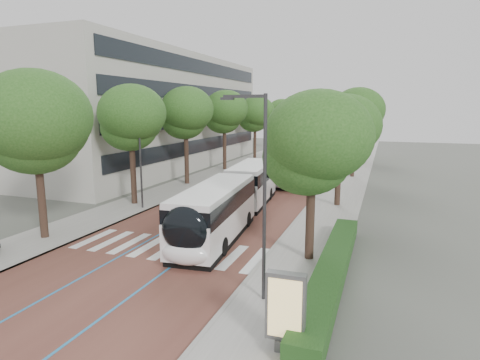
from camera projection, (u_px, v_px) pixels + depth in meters
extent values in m
plane|color=#51544C|center=(156.00, 255.00, 21.04)|extent=(160.00, 160.00, 0.00)
cube|color=brown|center=(304.00, 161.00, 58.01)|extent=(11.00, 140.00, 0.02)
cube|color=gray|center=(255.00, 158.00, 60.53)|extent=(4.00, 140.00, 0.12)
cube|color=gray|center=(358.00, 163.00, 55.48)|extent=(4.00, 140.00, 0.12)
cube|color=gray|center=(267.00, 159.00, 59.89)|extent=(0.20, 140.00, 0.14)
cube|color=gray|center=(344.00, 162.00, 56.12)|extent=(0.20, 140.00, 0.14)
cube|color=silver|center=(94.00, 238.00, 23.57)|extent=(0.55, 3.60, 0.01)
cube|color=silver|center=(112.00, 241.00, 23.15)|extent=(0.55, 3.60, 0.01)
cube|color=silver|center=(130.00, 243.00, 22.73)|extent=(0.55, 3.60, 0.01)
cube|color=silver|center=(149.00, 246.00, 22.31)|extent=(0.55, 3.60, 0.01)
cube|color=silver|center=(169.00, 248.00, 21.89)|extent=(0.55, 3.60, 0.01)
cube|color=silver|center=(189.00, 251.00, 21.47)|extent=(0.55, 3.60, 0.01)
cube|color=silver|center=(211.00, 254.00, 21.05)|extent=(0.55, 3.60, 0.01)
cube|color=silver|center=(233.00, 257.00, 20.62)|extent=(0.55, 3.60, 0.01)
cube|color=silver|center=(256.00, 260.00, 20.20)|extent=(0.55, 3.60, 0.01)
cube|color=teal|center=(293.00, 160.00, 58.55)|extent=(0.12, 126.00, 0.01)
cube|color=teal|center=(315.00, 161.00, 57.47)|extent=(0.12, 126.00, 0.01)
cube|color=#A09E95|center=(139.00, 112.00, 52.25)|extent=(18.00, 40.00, 14.00)
cube|color=black|center=(203.00, 145.00, 49.91)|extent=(0.12, 38.00, 1.60)
cube|color=black|center=(202.00, 119.00, 49.34)|extent=(0.12, 38.00, 1.60)
cube|color=black|center=(202.00, 93.00, 48.77)|extent=(0.12, 38.00, 1.60)
cube|color=black|center=(201.00, 67.00, 48.23)|extent=(0.12, 38.00, 1.60)
cube|color=#193D15|center=(332.00, 269.00, 17.88)|extent=(1.20, 14.00, 0.80)
cylinder|color=#333235|center=(265.00, 201.00, 15.24)|extent=(0.14, 0.14, 8.00)
cube|color=#333235|center=(245.00, 96.00, 14.81)|extent=(1.70, 0.12, 0.12)
cube|color=#333235|center=(227.00, 99.00, 15.06)|extent=(0.50, 0.20, 0.10)
cylinder|color=#333235|center=(339.00, 145.00, 38.35)|extent=(0.14, 0.14, 8.00)
cube|color=#333235|center=(332.00, 103.00, 37.92)|extent=(1.70, 0.12, 0.12)
cube|color=#333235|center=(325.00, 104.00, 38.17)|extent=(0.50, 0.20, 0.10)
cylinder|color=#333235|center=(140.00, 155.00, 29.75)|extent=(0.14, 0.14, 8.00)
cylinder|color=black|center=(42.00, 200.00, 23.15)|extent=(0.44, 0.44, 4.63)
ellipsoid|color=#1F4B18|center=(35.00, 127.00, 22.40)|extent=(6.10, 6.10, 5.18)
cylinder|color=black|center=(133.00, 176.00, 31.47)|extent=(0.44, 0.44, 4.69)
ellipsoid|color=#1F4B18|center=(131.00, 121.00, 30.71)|extent=(5.13, 5.13, 4.36)
cylinder|color=black|center=(187.00, 160.00, 39.77)|extent=(0.44, 0.44, 4.87)
ellipsoid|color=#1F4B18|center=(186.00, 115.00, 38.98)|extent=(5.14, 5.14, 4.37)
cylinder|color=black|center=(225.00, 150.00, 49.02)|extent=(0.44, 0.44, 4.87)
ellipsoid|color=#1F4B18|center=(224.00, 114.00, 48.23)|extent=(5.24, 5.24, 4.46)
cylinder|color=black|center=(255.00, 144.00, 60.14)|extent=(0.44, 0.44, 4.57)
ellipsoid|color=#1F4B18|center=(255.00, 116.00, 59.40)|extent=(5.38, 5.38, 4.57)
cylinder|color=black|center=(280.00, 137.00, 74.01)|extent=(0.44, 0.44, 4.48)
ellipsoid|color=#1F4B18|center=(280.00, 115.00, 73.29)|extent=(5.32, 5.32, 4.52)
cylinder|color=black|center=(310.00, 222.00, 19.93)|extent=(0.44, 0.44, 4.04)
ellipsoid|color=#1F4B18|center=(312.00, 148.00, 19.28)|extent=(5.15, 5.15, 4.38)
cylinder|color=black|center=(338.00, 181.00, 31.02)|extent=(0.44, 0.44, 4.05)
ellipsoid|color=#1F4B18|center=(340.00, 133.00, 30.37)|extent=(5.49, 5.49, 4.67)
cylinder|color=black|center=(353.00, 156.00, 43.90)|extent=(0.44, 0.44, 4.80)
ellipsoid|color=#1F4B18|center=(355.00, 116.00, 43.12)|extent=(5.63, 5.63, 4.79)
cylinder|color=black|center=(362.00, 146.00, 58.75)|extent=(0.44, 0.44, 4.12)
ellipsoid|color=#1F4B18|center=(363.00, 120.00, 58.08)|extent=(4.88, 4.88, 4.15)
cylinder|color=black|center=(238.00, 193.00, 27.89)|extent=(2.37, 1.11, 2.30)
cube|color=white|center=(216.00, 219.00, 23.10)|extent=(3.37, 9.55, 1.82)
cube|color=black|center=(215.00, 200.00, 22.90)|extent=(3.39, 9.37, 0.97)
cube|color=silver|center=(215.00, 189.00, 22.78)|extent=(3.30, 9.36, 0.31)
cube|color=black|center=(216.00, 237.00, 23.30)|extent=(3.29, 9.18, 0.35)
cube|color=white|center=(252.00, 188.00, 32.10)|extent=(3.22, 7.94, 1.82)
cube|color=black|center=(252.00, 174.00, 31.90)|extent=(3.24, 7.79, 0.97)
cube|color=silver|center=(252.00, 166.00, 31.78)|extent=(3.15, 7.78, 0.31)
cube|color=black|center=(252.00, 201.00, 32.29)|extent=(3.14, 7.63, 0.35)
ellipsoid|color=black|center=(185.00, 230.00, 18.66)|extent=(2.44, 1.32, 2.28)
ellipsoid|color=white|center=(185.00, 253.00, 18.81)|extent=(2.43, 1.22, 1.14)
cylinder|color=black|center=(182.00, 243.00, 21.35)|extent=(0.39, 1.02, 1.00)
cylinder|color=black|center=(223.00, 247.00, 20.79)|extent=(0.39, 1.02, 1.00)
cylinder|color=black|center=(243.00, 192.00, 34.11)|extent=(0.39, 1.02, 1.00)
cylinder|color=black|center=(270.00, 194.00, 33.54)|extent=(0.39, 1.02, 1.00)
cylinder|color=black|center=(214.00, 217.00, 26.45)|extent=(0.39, 1.02, 1.00)
cylinder|color=black|center=(247.00, 219.00, 25.89)|extent=(0.39, 1.02, 1.00)
cube|color=white|center=(300.00, 169.00, 42.02)|extent=(3.22, 12.13, 1.82)
cube|color=black|center=(300.00, 158.00, 41.81)|extent=(3.24, 11.89, 0.97)
cube|color=silver|center=(300.00, 152.00, 41.70)|extent=(3.15, 11.89, 0.31)
cube|color=black|center=(299.00, 179.00, 42.21)|extent=(3.14, 11.65, 0.35)
ellipsoid|color=black|center=(283.00, 170.00, 36.60)|extent=(2.41, 1.24, 2.28)
ellipsoid|color=white|center=(283.00, 182.00, 36.76)|extent=(2.41, 1.14, 1.14)
cylinder|color=black|center=(279.00, 181.00, 39.35)|extent=(0.36, 1.02, 1.00)
cylinder|color=black|center=(301.00, 183.00, 38.46)|extent=(0.36, 1.02, 1.00)
cylinder|color=black|center=(299.00, 170.00, 46.02)|extent=(0.36, 1.02, 1.00)
cylinder|color=black|center=(318.00, 172.00, 45.14)|extent=(0.36, 1.02, 1.00)
cube|color=white|center=(316.00, 155.00, 54.19)|extent=(2.79, 12.06, 1.82)
cube|color=black|center=(317.00, 147.00, 53.99)|extent=(2.83, 11.82, 0.97)
cube|color=silver|center=(317.00, 142.00, 53.88)|extent=(2.74, 11.82, 0.31)
cube|color=black|center=(316.00, 163.00, 54.39)|extent=(2.73, 11.58, 0.35)
ellipsoid|color=black|center=(310.00, 154.00, 48.61)|extent=(2.38, 1.16, 2.28)
ellipsoid|color=white|center=(309.00, 164.00, 48.76)|extent=(2.37, 1.06, 1.14)
cylinder|color=black|center=(303.00, 164.00, 51.33)|extent=(0.32, 1.01, 1.00)
cylinder|color=black|center=(321.00, 165.00, 50.62)|extent=(0.32, 1.01, 1.00)
cylinder|color=black|center=(312.00, 157.00, 58.23)|extent=(0.32, 1.01, 1.00)
cylinder|color=black|center=(328.00, 158.00, 57.52)|extent=(0.32, 1.01, 1.00)
cube|color=#59595B|center=(285.00, 344.00, 12.55)|extent=(0.58, 0.49, 0.38)
cube|color=#59595B|center=(286.00, 306.00, 12.32)|extent=(1.24, 0.38, 2.18)
cube|color=#DEC176|center=(285.00, 309.00, 12.15)|extent=(1.04, 0.06, 1.89)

